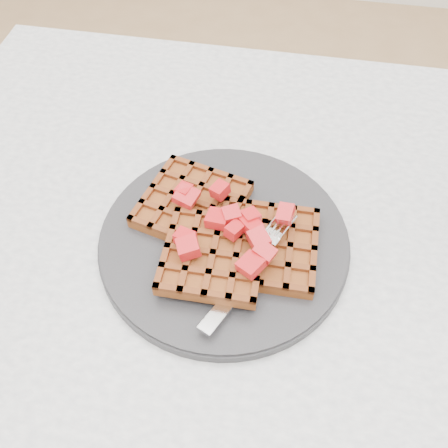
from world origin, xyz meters
name	(u,v)px	position (x,y,z in m)	size (l,w,h in m)	color
ground	(289,435)	(0.00, 0.00, 0.00)	(4.00, 4.00, 0.00)	tan
table	(338,310)	(0.00, 0.00, 0.64)	(1.20, 0.80, 0.75)	silver
plate	(224,240)	(-0.16, 0.00, 0.76)	(0.29, 0.29, 0.02)	#252528
waffles	(224,233)	(-0.16, 0.00, 0.78)	(0.22, 0.20, 0.03)	brown
strawberry_pile	(224,216)	(-0.16, 0.00, 0.80)	(0.15, 0.15, 0.02)	#A6050D
fork	(255,266)	(-0.11, -0.04, 0.77)	(0.02, 0.18, 0.02)	silver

